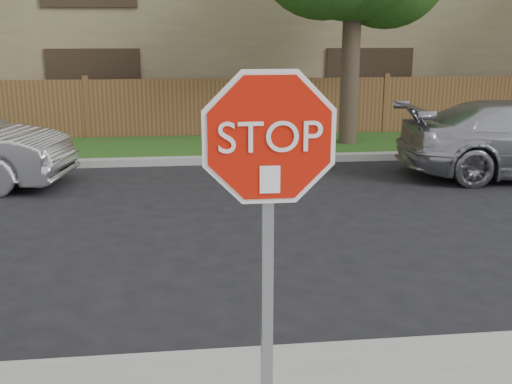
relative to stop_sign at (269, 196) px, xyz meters
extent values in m
plane|color=black|center=(1.05, 1.48, -1.83)|extent=(90.00, 90.00, 0.00)
cube|color=gray|center=(1.05, 9.63, -1.75)|extent=(70.00, 0.30, 0.15)
cube|color=#1E4714|center=(1.05, 11.28, -1.77)|extent=(70.00, 3.00, 0.12)
cube|color=brown|center=(1.05, 12.88, -1.03)|extent=(70.00, 0.12, 1.60)
cube|color=#867553|center=(1.05, 18.48, 1.17)|extent=(34.00, 8.00, 6.00)
cylinder|color=#382B21|center=(3.55, 11.18, 0.13)|extent=(0.44, 0.44, 3.92)
cube|color=gray|center=(0.00, 0.05, -0.58)|extent=(0.06, 0.06, 2.30)
cylinder|color=white|center=(0.00, -0.02, 0.32)|extent=(1.01, 0.02, 1.01)
cylinder|color=#B91407|center=(0.00, -0.03, 0.32)|extent=(0.93, 0.02, 0.93)
cube|color=white|center=(0.00, -0.05, 0.10)|extent=(0.11, 0.00, 0.15)
camera|label=1|loc=(-0.44, -3.11, 0.84)|focal=42.00mm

